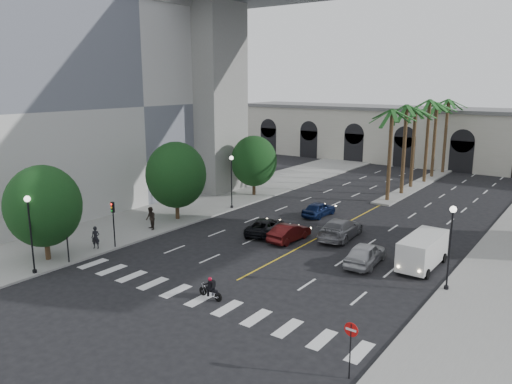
# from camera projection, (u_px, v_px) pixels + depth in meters

# --- Properties ---
(ground) EXTENTS (140.00, 140.00, 0.00)m
(ground) POSITION_uv_depth(u_px,v_px,m) (217.00, 291.00, 30.36)
(ground) COLOR black
(ground) RESTS_ON ground
(sidewalk_left) EXTENTS (8.00, 100.00, 0.15)m
(sidewalk_left) POSITION_uv_depth(u_px,v_px,m) (198.00, 205.00, 50.75)
(sidewalk_left) COLOR gray
(sidewalk_left) RESTS_ON ground
(median) EXTENTS (2.00, 24.00, 0.20)m
(median) POSITION_uv_depth(u_px,v_px,m) (417.00, 185.00, 60.55)
(median) COLOR gray
(median) RESTS_ON ground
(building_left) EXTENTS (16.50, 32.50, 20.60)m
(building_left) POSITION_uv_depth(u_px,v_px,m) (92.00, 101.00, 52.90)
(building_left) COLOR beige
(building_left) RESTS_ON ground
(pier_building) EXTENTS (71.00, 10.50, 8.50)m
(pier_building) POSITION_uv_depth(u_px,v_px,m) (457.00, 138.00, 73.15)
(pier_building) COLOR beige
(pier_building) RESTS_ON ground
(bridge) EXTENTS (75.00, 13.00, 26.00)m
(bridge) POSITION_uv_depth(u_px,v_px,m) (413.00, 7.00, 41.85)
(bridge) COLOR gray
(bridge) RESTS_ON ground
(palm_a) EXTENTS (3.20, 3.20, 10.30)m
(palm_a) POSITION_uv_depth(u_px,v_px,m) (392.00, 115.00, 50.62)
(palm_a) COLOR #47331E
(palm_a) RESTS_ON ground
(palm_b) EXTENTS (3.20, 3.20, 10.60)m
(palm_b) POSITION_uv_depth(u_px,v_px,m) (407.00, 110.00, 53.68)
(palm_b) COLOR #47331E
(palm_b) RESTS_ON ground
(palm_c) EXTENTS (3.20, 3.20, 10.10)m
(palm_c) POSITION_uv_depth(u_px,v_px,m) (416.00, 112.00, 57.13)
(palm_c) COLOR #47331E
(palm_c) RESTS_ON ground
(palm_d) EXTENTS (3.20, 3.20, 10.90)m
(palm_d) POSITION_uv_depth(u_px,v_px,m) (430.00, 105.00, 59.96)
(palm_d) COLOR #47331E
(palm_d) RESTS_ON ground
(palm_e) EXTENTS (3.20, 3.20, 10.40)m
(palm_e) POSITION_uv_depth(u_px,v_px,m) (437.00, 107.00, 63.38)
(palm_e) COLOR #47331E
(palm_e) RESTS_ON ground
(palm_f) EXTENTS (3.20, 3.20, 10.70)m
(palm_f) POSITION_uv_depth(u_px,v_px,m) (448.00, 104.00, 66.33)
(palm_f) COLOR #47331E
(palm_f) RESTS_ON ground
(street_tree_near) EXTENTS (5.20, 5.20, 6.89)m
(street_tree_near) POSITION_uv_depth(u_px,v_px,m) (43.00, 206.00, 34.44)
(street_tree_near) COLOR #382616
(street_tree_near) RESTS_ON ground
(street_tree_mid) EXTENTS (5.44, 5.44, 7.21)m
(street_tree_mid) POSITION_uv_depth(u_px,v_px,m) (176.00, 175.00, 44.73)
(street_tree_mid) COLOR #382616
(street_tree_mid) RESTS_ON ground
(street_tree_far) EXTENTS (5.04, 5.04, 6.68)m
(street_tree_far) POSITION_uv_depth(u_px,v_px,m) (254.00, 161.00, 54.34)
(street_tree_far) COLOR #382616
(street_tree_far) RESTS_ON ground
(lamp_post_left_near) EXTENTS (0.40, 0.40, 5.35)m
(lamp_post_left_near) POSITION_uv_depth(u_px,v_px,m) (30.00, 228.00, 32.12)
(lamp_post_left_near) COLOR black
(lamp_post_left_near) RESTS_ON ground
(lamp_post_left_far) EXTENTS (0.40, 0.40, 5.35)m
(lamp_post_left_far) POSITION_uv_depth(u_px,v_px,m) (232.00, 177.00, 48.82)
(lamp_post_left_far) COLOR black
(lamp_post_left_far) RESTS_ON ground
(lamp_post_right) EXTENTS (0.40, 0.40, 5.35)m
(lamp_post_right) POSITION_uv_depth(u_px,v_px,m) (450.00, 241.00, 29.56)
(lamp_post_right) COLOR black
(lamp_post_right) RESTS_ON ground
(traffic_signal_near) EXTENTS (0.25, 0.18, 3.65)m
(traffic_signal_near) POSITION_uv_depth(u_px,v_px,m) (66.00, 230.00, 34.21)
(traffic_signal_near) COLOR black
(traffic_signal_near) RESTS_ON ground
(traffic_signal_far) EXTENTS (0.25, 0.18, 3.65)m
(traffic_signal_far) POSITION_uv_depth(u_px,v_px,m) (113.00, 217.00, 37.39)
(traffic_signal_far) COLOR black
(traffic_signal_far) RESTS_ON ground
(motorcycle_rider) EXTENTS (1.83, 0.49, 1.32)m
(motorcycle_rider) POSITION_uv_depth(u_px,v_px,m) (211.00, 289.00, 29.14)
(motorcycle_rider) COLOR black
(motorcycle_rider) RESTS_ON ground
(car_a) EXTENTS (2.23, 4.77, 1.58)m
(car_a) POSITION_uv_depth(u_px,v_px,m) (365.00, 254.00, 34.51)
(car_a) COLOR #ABACB0
(car_a) RESTS_ON ground
(car_b) EXTENTS (1.71, 4.30, 1.39)m
(car_b) POSITION_uv_depth(u_px,v_px,m) (289.00, 232.00, 39.63)
(car_b) COLOR #440D0E
(car_b) RESTS_ON ground
(car_c) EXTENTS (3.37, 5.19, 1.33)m
(car_c) POSITION_uv_depth(u_px,v_px,m) (265.00, 226.00, 41.41)
(car_c) COLOR black
(car_c) RESTS_ON ground
(car_d) EXTENTS (2.73, 5.76, 1.62)m
(car_d) POSITION_uv_depth(u_px,v_px,m) (340.00, 228.00, 40.29)
(car_d) COLOR slate
(car_d) RESTS_ON ground
(car_e) EXTENTS (1.81, 4.17, 1.40)m
(car_e) POSITION_uv_depth(u_px,v_px,m) (319.00, 209.00, 46.79)
(car_e) COLOR #0E1B42
(car_e) RESTS_ON ground
(cargo_van) EXTENTS (2.17, 5.25, 2.23)m
(cargo_van) POSITION_uv_depth(u_px,v_px,m) (422.00, 250.00, 33.85)
(cargo_van) COLOR silver
(cargo_van) RESTS_ON ground
(pedestrian_a) EXTENTS (0.74, 0.67, 1.69)m
(pedestrian_a) POSITION_uv_depth(u_px,v_px,m) (96.00, 238.00, 37.39)
(pedestrian_a) COLOR black
(pedestrian_a) RESTS_ON sidewalk_left
(pedestrian_b) EXTENTS (1.17, 1.07, 1.95)m
(pedestrian_b) POSITION_uv_depth(u_px,v_px,m) (151.00, 218.00, 42.07)
(pedestrian_b) COLOR black
(pedestrian_b) RESTS_ON sidewalk_left
(do_not_enter_sign) EXTENTS (0.64, 0.06, 2.61)m
(do_not_enter_sign) POSITION_uv_depth(u_px,v_px,m) (351.00, 338.00, 21.02)
(do_not_enter_sign) COLOR black
(do_not_enter_sign) RESTS_ON ground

